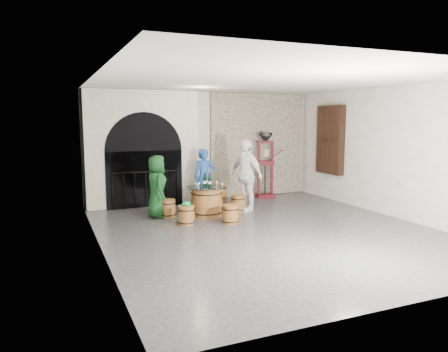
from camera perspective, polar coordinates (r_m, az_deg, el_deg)
name	(u,v)px	position (r m, az deg, el deg)	size (l,w,h in m)	color
ground	(267,230)	(9.36, 5.83, -7.29)	(8.00, 8.00, 0.00)	#2A2A2D
wall_back	(204,146)	(12.72, -2.75, 4.02)	(8.00, 8.00, 0.00)	beige
wall_front	(421,184)	(5.92, 24.95, -0.93)	(8.00, 8.00, 0.00)	beige
wall_left	(98,164)	(8.01, -16.57, 1.55)	(8.00, 8.00, 0.00)	beige
wall_right	(394,152)	(11.19, 21.91, 2.97)	(8.00, 8.00, 0.00)	beige
ceiling	(269,81)	(9.07, 6.12, 12.63)	(8.00, 8.00, 0.00)	beige
stone_facing_panel	(258,145)	(13.39, 4.61, 4.19)	(3.20, 0.12, 3.18)	#A29981
arched_opening	(142,149)	(11.94, -10.92, 3.56)	(3.10, 0.60, 3.19)	beige
shuttered_window	(330,140)	(12.91, 14.06, 4.74)	(0.23, 1.10, 2.00)	black
barrel_table	(207,202)	(10.57, -2.36, -3.46)	(0.97, 0.97, 0.75)	brown
barrel_stool_left	(168,208)	(10.60, -7.56, -4.32)	(0.40, 0.40, 0.44)	brown
barrel_stool_far	(205,200)	(11.54, -2.59, -3.27)	(0.40, 0.40, 0.44)	brown
barrel_stool_right	(238,203)	(11.11, 1.91, -3.70)	(0.40, 0.40, 0.44)	brown
barrel_stool_near_right	(230,214)	(9.85, 0.88, -5.18)	(0.40, 0.40, 0.44)	brown
barrel_stool_near_left	(186,215)	(9.79, -5.09, -5.28)	(0.40, 0.40, 0.44)	brown
green_cap	(186,204)	(9.74, -5.09, -3.77)	(0.24, 0.19, 0.10)	#0C8D46
person_green	(157,186)	(10.52, -8.99, -1.40)	(0.75, 0.49, 1.54)	#0F3816
person_blue	(204,178)	(11.63, -2.65, -0.27)	(0.59, 0.38, 1.61)	navy
person_white	(246,175)	(11.13, 2.96, 0.10)	(1.11, 0.46, 1.89)	white
wine_bottle_left	(205,181)	(10.55, -2.62, -0.69)	(0.08, 0.08, 0.32)	black
wine_bottle_center	(210,181)	(10.49, -1.95, -0.74)	(0.08, 0.08, 0.32)	black
wine_bottle_right	(206,180)	(10.68, -2.49, -0.59)	(0.08, 0.08, 0.32)	black
tasting_glass_a	(197,185)	(10.41, -3.59, -1.26)	(0.05, 0.05, 0.10)	#C68426
tasting_glass_b	(217,183)	(10.73, -1.00, -0.98)	(0.05, 0.05, 0.10)	#C68426
tasting_glass_c	(199,184)	(10.59, -3.39, -1.11)	(0.05, 0.05, 0.10)	#C68426
tasting_glass_d	(210,183)	(10.82, -1.93, -0.91)	(0.05, 0.05, 0.10)	#C68426
tasting_glass_e	(222,185)	(10.44, -0.26, -1.22)	(0.05, 0.05, 0.10)	#C68426
tasting_glass_f	(196,185)	(10.50, -3.85, -1.19)	(0.05, 0.05, 0.10)	#C68426
side_barrel	(219,195)	(11.81, -0.72, -2.54)	(0.48, 0.48, 0.64)	brown
corking_press	(265,160)	(13.02, 5.59, 2.16)	(0.84, 0.54, 2.00)	#4A0C16
control_box	(266,153)	(13.45, 5.70, 3.12)	(0.18, 0.10, 0.22)	silver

